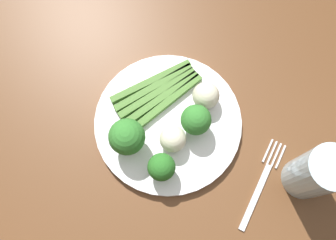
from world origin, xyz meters
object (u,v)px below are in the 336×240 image
at_px(plate, 168,122).
at_px(asparagus_bundle, 158,93).
at_px(fork, 261,183).
at_px(cauliflower_right, 173,139).
at_px(broccoli_front_left, 161,167).
at_px(cauliflower_near_fork, 206,96).
at_px(water_glass, 316,173).
at_px(broccoli_front, 127,137).
at_px(dining_table, 180,139).
at_px(broccoli_left, 197,119).

distance_m(plate, asparagus_bundle, 0.06).
bearing_deg(fork, cauliflower_right, 93.08).
distance_m(plate, fork, 0.19).
distance_m(broccoli_front_left, cauliflower_near_fork, 0.15).
height_order(cauliflower_near_fork, water_glass, water_glass).
relative_size(broccoli_front, water_glass, 0.61).
height_order(dining_table, cauliflower_near_fork, cauliflower_near_fork).
relative_size(dining_table, broccoli_front, 16.09).
bearing_deg(broccoli_front_left, broccoli_front, 174.31).
xyz_separation_m(broccoli_front_left, cauliflower_right, (-0.01, 0.05, -0.01)).
bearing_deg(water_glass, plate, -168.96).
bearing_deg(cauliflower_right, fork, 10.17).
xyz_separation_m(broccoli_left, water_glass, (0.20, 0.03, 0.01)).
bearing_deg(broccoli_left, dining_table, -175.96).
distance_m(cauliflower_near_fork, cauliflower_right, 0.10).
height_order(plate, broccoli_front, broccoli_front).
distance_m(plate, cauliflower_near_fork, 0.08).
height_order(broccoli_front, broccoli_front_left, broccoli_front).
xyz_separation_m(dining_table, broccoli_front, (-0.05, -0.09, 0.18)).
bearing_deg(broccoli_left, fork, -6.78).
xyz_separation_m(cauliflower_near_fork, fork, (0.16, -0.07, -0.04)).
distance_m(broccoli_front, cauliflower_near_fork, 0.15).
height_order(broccoli_front_left, water_glass, water_glass).
relative_size(cauliflower_near_fork, fork, 0.28).
relative_size(plate, broccoli_left, 4.14).
height_order(broccoli_front, water_glass, water_glass).
bearing_deg(asparagus_bundle, plate, 75.47).
bearing_deg(water_glass, broccoli_left, -172.03).
relative_size(broccoli_front, cauliflower_near_fork, 1.56).
distance_m(dining_table, broccoli_front, 0.21).
bearing_deg(plate, cauliflower_near_fork, 64.96).
xyz_separation_m(broccoli_left, cauliflower_near_fork, (-0.01, 0.05, -0.01)).
bearing_deg(broccoli_front_left, plate, 117.76).
relative_size(dining_table, broccoli_left, 18.79).
xyz_separation_m(dining_table, fork, (0.17, -0.02, 0.13)).
distance_m(plate, cauliflower_right, 0.05).
bearing_deg(broccoli_front_left, fork, 28.04).
xyz_separation_m(broccoli_front, broccoli_front_left, (0.07, -0.01, -0.01)).
height_order(plate, cauliflower_near_fork, cauliflower_near_fork).
bearing_deg(broccoli_front_left, asparagus_bundle, 127.60).
bearing_deg(water_glass, cauliflower_right, -160.85).
bearing_deg(cauliflower_near_fork, cauliflower_right, -92.13).
xyz_separation_m(plate, water_glass, (0.24, 0.05, 0.05)).
bearing_deg(cauliflower_right, dining_table, 100.82).
height_order(dining_table, fork, fork).
xyz_separation_m(asparagus_bundle, water_glass, (0.29, 0.02, 0.04)).
bearing_deg(asparagus_bundle, broccoli_left, 103.65).
distance_m(broccoli_front, fork, 0.24).
bearing_deg(cauliflower_right, water_glass, 19.15).
height_order(cauliflower_near_fork, cauliflower_right, cauliflower_near_fork).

